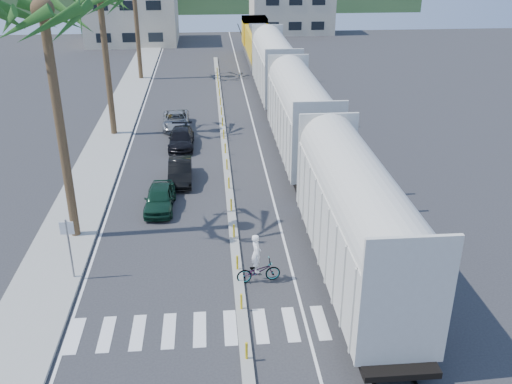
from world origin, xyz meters
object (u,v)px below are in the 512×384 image
Objects in this scene: car_lead at (160,198)px; street_sign at (69,241)px; car_second at (180,171)px; cyclist at (258,267)px.

street_sign is at bearing -114.09° from car_lead.
car_second is at bearing 77.08° from car_lead.
street_sign is 7.78m from car_lead.
street_sign is 1.28× the size of cyclist.
street_sign is 0.74× the size of car_second.
street_sign is 11.61m from car_second.
car_second is 1.74× the size of cyclist.
street_sign reaches higher than car_second.
car_lead is at bearing 25.09° from cyclist.
street_sign is at bearing -112.93° from car_second.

